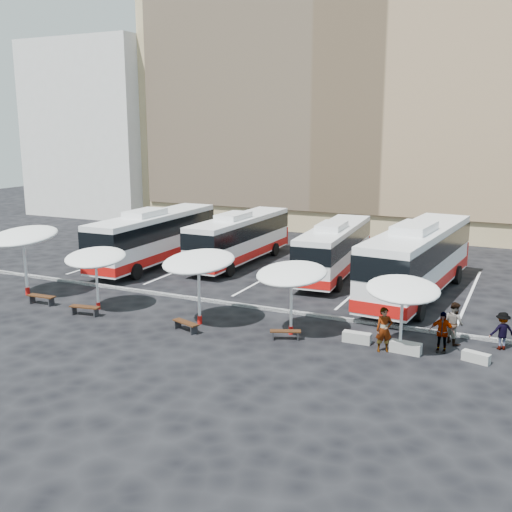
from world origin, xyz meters
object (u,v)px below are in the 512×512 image
at_px(bus_2, 335,248).
at_px(wood_bench_3, 285,333).
at_px(bus_0, 155,236).
at_px(passenger_3, 502,331).
at_px(wood_bench_0, 41,298).
at_px(wood_bench_1, 85,308).
at_px(passenger_1, 455,323).
at_px(conc_bench_2, 476,357).
at_px(bus_3, 418,258).
at_px(sunshade_4, 403,290).
at_px(bus_1, 240,237).
at_px(sunshade_2, 199,262).
at_px(sunshade_3, 292,274).
at_px(conc_bench_1, 406,348).
at_px(sunshade_0, 23,236).
at_px(wood_bench_2, 186,324).
at_px(passenger_0, 384,330).
at_px(passenger_2, 442,332).
at_px(sunshade_1, 96,258).
at_px(conc_bench_0, 357,338).

relative_size(bus_2, wood_bench_3, 7.98).
bearing_deg(bus_0, passenger_3, -18.60).
relative_size(wood_bench_0, wood_bench_1, 1.01).
bearing_deg(passenger_1, bus_2, -1.71).
height_order(conc_bench_2, passenger_1, passenger_1).
distance_m(bus_3, passenger_1, 7.72).
bearing_deg(sunshade_4, wood_bench_3, -171.73).
xyz_separation_m(bus_1, sunshade_2, (4.16, -12.61, 1.21)).
height_order(bus_1, wood_bench_0, bus_1).
xyz_separation_m(sunshade_2, sunshade_4, (9.46, 0.46, -0.36)).
height_order(sunshade_3, conc_bench_1, sunshade_3).
bearing_deg(passenger_1, sunshade_4, 92.07).
distance_m(bus_0, wood_bench_0, 10.67).
distance_m(bus_3, passenger_3, 8.52).
distance_m(sunshade_0, wood_bench_1, 6.44).
bearing_deg(wood_bench_2, passenger_3, 15.71).
relative_size(bus_0, wood_bench_1, 7.64).
xyz_separation_m(bus_3, passenger_1, (2.90, -7.05, -1.23)).
bearing_deg(passenger_0, bus_0, 124.26).
height_order(passenger_0, passenger_1, passenger_0).
bearing_deg(passenger_1, passenger_2, 121.40).
relative_size(sunshade_4, conc_bench_2, 3.67).
distance_m(bus_1, bus_2, 7.06).
relative_size(sunshade_0, wood_bench_3, 2.90).
bearing_deg(conc_bench_2, sunshade_1, -177.66).
xyz_separation_m(sunshade_1, conc_bench_2, (18.45, 0.75, -2.53)).
bearing_deg(bus_3, sunshade_4, -78.61).
xyz_separation_m(bus_1, conc_bench_2, (16.64, -12.04, -1.64)).
distance_m(sunshade_3, conc_bench_0, 3.99).
height_order(sunshade_1, passenger_1, sunshade_1).
bearing_deg(bus_0, bus_1, 28.49).
bearing_deg(conc_bench_0, bus_3, 83.84).
bearing_deg(wood_bench_0, passenger_2, 5.41).
relative_size(sunshade_2, wood_bench_3, 2.90).
height_order(wood_bench_0, passenger_0, passenger_0).
relative_size(sunshade_3, passenger_2, 2.13).
relative_size(bus_2, wood_bench_0, 6.90).
height_order(sunshade_3, passenger_3, sunshade_3).
bearing_deg(bus_0, conc_bench_2, -23.75).
bearing_deg(passenger_3, wood_bench_0, -20.08).
height_order(sunshade_0, passenger_2, sunshade_0).
height_order(conc_bench_2, passenger_2, passenger_2).
height_order(bus_1, bus_3, bus_3).
bearing_deg(wood_bench_2, conc_bench_1, 9.07).
height_order(bus_2, sunshade_1, bus_2).
bearing_deg(bus_2, sunshade_0, -144.43).
bearing_deg(sunshade_2, bus_0, 133.44).
height_order(bus_1, conc_bench_0, bus_1).
bearing_deg(conc_bench_1, sunshade_3, 178.51).
height_order(sunshade_1, conc_bench_1, sunshade_1).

